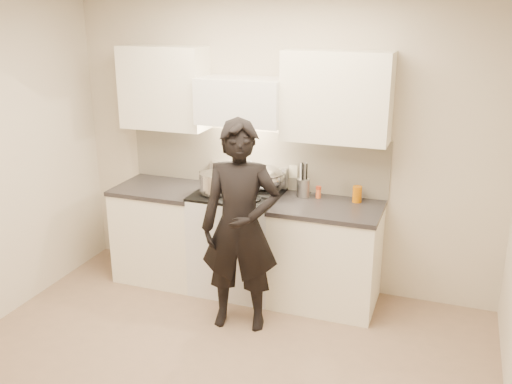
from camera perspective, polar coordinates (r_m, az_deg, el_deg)
ground_plane at (r=4.29m, az=-5.13°, el=-18.41°), size 4.00×4.00×0.00m
room_shell at (r=3.92m, az=-4.29°, el=4.08°), size 4.04×3.54×2.70m
stove at (r=5.30m, az=-1.79°, el=-4.88°), size 0.76×0.65×0.96m
counter_right at (r=5.08m, az=7.01°, el=-6.24°), size 0.92×0.67×0.92m
counter_left at (r=5.61m, az=-9.23°, el=-3.89°), size 0.82×0.67×0.92m
wok at (r=5.16m, az=0.70°, el=1.54°), size 0.42×0.51×0.34m
stock_pot at (r=5.08m, az=-4.20°, el=0.93°), size 0.35×0.35×0.18m
utensil_crock at (r=5.08m, az=4.75°, el=0.56°), size 0.12×0.12×0.31m
spice_jar at (r=5.07m, az=6.26°, el=0.00°), size 0.05×0.05×0.11m
oil_glass at (r=5.01m, az=10.08°, el=-0.21°), size 0.08×0.08×0.14m
person at (r=4.55m, az=-1.58°, el=-3.53°), size 0.70×0.53×1.74m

